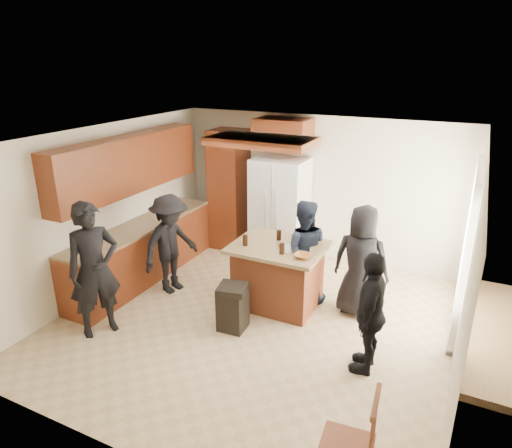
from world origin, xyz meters
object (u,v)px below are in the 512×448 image
at_px(person_front_left, 94,270).
at_px(kitchen_island, 278,275).
at_px(person_side_right, 370,313).
at_px(person_counter, 171,244).
at_px(spindle_chair, 349,448).
at_px(person_behind_left, 303,251).
at_px(refrigerator, 280,209).
at_px(person_behind_right, 361,261).
at_px(trash_bin, 233,307).

distance_m(person_front_left, kitchen_island, 2.49).
height_order(person_side_right, person_counter, person_counter).
bearing_deg(kitchen_island, spindle_chair, -55.94).
bearing_deg(person_front_left, person_side_right, -47.43).
bearing_deg(person_side_right, person_front_left, -78.70).
bearing_deg(person_side_right, spindle_chair, 6.03).
bearing_deg(spindle_chair, person_behind_left, 117.34).
bearing_deg(kitchen_island, person_front_left, -137.69).
bearing_deg(spindle_chair, person_side_right, 97.72).
bearing_deg(refrigerator, person_behind_right, -36.05).
distance_m(person_front_left, trash_bin, 1.83).
xyz_separation_m(person_front_left, refrigerator, (1.17, 3.20, 0.01)).
relative_size(person_behind_right, spindle_chair, 1.59).
distance_m(person_front_left, person_behind_right, 3.50).
distance_m(person_side_right, spindle_chair, 1.70).
xyz_separation_m(person_behind_right, kitchen_island, (-1.10, -0.28, -0.32)).
distance_m(refrigerator, trash_bin, 2.48).
relative_size(person_side_right, spindle_chair, 1.47).
height_order(person_side_right, refrigerator, refrigerator).
relative_size(kitchen_island, spindle_chair, 1.29).
distance_m(person_side_right, trash_bin, 1.83).
bearing_deg(trash_bin, spindle_chair, -40.47).
relative_size(person_counter, spindle_chair, 1.54).
bearing_deg(person_counter, refrigerator, -15.00).
bearing_deg(person_behind_right, spindle_chair, 103.29).
xyz_separation_m(person_side_right, person_counter, (-3.13, 0.57, 0.04)).
height_order(kitchen_island, trash_bin, kitchen_island).
distance_m(person_behind_right, person_counter, 2.79).
bearing_deg(person_side_right, trash_bin, -93.22).
bearing_deg(spindle_chair, refrigerator, 120.02).
relative_size(refrigerator, kitchen_island, 1.41).
relative_size(person_behind_left, trash_bin, 2.44).
height_order(person_front_left, trash_bin, person_front_left).
bearing_deg(person_counter, kitchen_island, -66.32).
bearing_deg(person_front_left, spindle_chair, -74.69).
distance_m(person_counter, kitchen_island, 1.68).
relative_size(person_behind_right, person_counter, 1.03).
xyz_separation_m(person_front_left, kitchen_island, (1.82, 1.65, -0.42)).
xyz_separation_m(trash_bin, spindle_chair, (2.01, -1.71, 0.13)).
bearing_deg(person_front_left, trash_bin, -32.51).
bearing_deg(trash_bin, kitchen_island, 71.44).
distance_m(refrigerator, spindle_chair, 4.76).
bearing_deg(person_side_right, refrigerator, -140.35).
distance_m(person_side_right, refrigerator, 3.25).
bearing_deg(spindle_chair, person_front_left, 165.74).
xyz_separation_m(person_behind_left, refrigerator, (-0.90, 1.25, 0.13)).
xyz_separation_m(person_behind_right, person_counter, (-2.73, -0.59, -0.02)).
bearing_deg(person_front_left, refrigerator, 9.47).
relative_size(refrigerator, trash_bin, 2.86).
bearing_deg(kitchen_island, trash_bin, -108.56).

